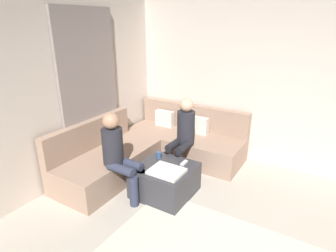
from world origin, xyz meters
The scene contains 10 objects.
wall_back centered at (0.00, 2.94, 1.35)m, with size 6.00×0.12×2.70m, color beige.
wall_left centered at (-2.94, 0.00, 1.35)m, with size 0.12×6.00×2.70m, color beige.
curtain_panel centered at (-2.84, 1.30, 1.25)m, with size 0.06×1.10×2.50m, color gray.
sectional_couch centered at (-2.08, 1.88, 0.28)m, with size 2.10×2.55×0.87m.
ottoman centered at (-1.43, 1.22, 0.21)m, with size 0.76×0.76×0.42m, color #333338.
folded_blanket centered at (-1.33, 1.10, 0.44)m, with size 0.44×0.36×0.04m, color white.
coffee_mug centered at (-1.65, 1.40, 0.47)m, with size 0.08×0.08×0.10m, color #334C72.
game_remote centered at (-1.25, 1.44, 0.43)m, with size 0.05×0.15×0.02m, color white.
person_on_couch_back centered at (-1.54, 1.93, 0.66)m, with size 0.30×0.60×1.20m.
person_on_couch_side centered at (-1.93, 0.86, 0.66)m, with size 0.60×0.30×1.20m.
Camera 1 is at (0.38, -1.67, 2.30)m, focal length 29.99 mm.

